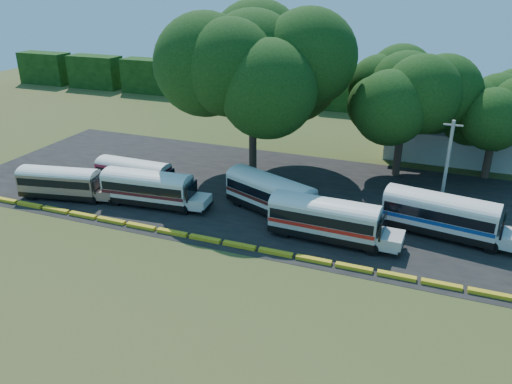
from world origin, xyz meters
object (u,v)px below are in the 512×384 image
(bus_beige, at_px, (62,181))
(bus_white_red, at_px, (327,217))
(tree_west, at_px, (253,63))
(bus_cream_west, at_px, (150,187))
(bus_red, at_px, (135,173))

(bus_beige, relative_size, bus_white_red, 0.89)
(bus_white_red, xyz_separation_m, tree_west, (-10.93, 11.65, 9.71))
(bus_beige, relative_size, bus_cream_west, 0.93)
(bus_beige, bearing_deg, bus_cream_west, -0.54)
(bus_beige, distance_m, bus_red, 6.86)
(bus_red, xyz_separation_m, bus_cream_west, (3.44, -2.87, 0.14))
(bus_cream_west, height_order, tree_west, tree_west)
(bus_red, relative_size, bus_cream_west, 0.90)
(bus_cream_west, distance_m, bus_white_red, 16.72)
(bus_beige, xyz_separation_m, bus_red, (5.21, 4.46, -0.02))
(tree_west, bearing_deg, bus_cream_west, -117.53)
(bus_beige, distance_m, tree_west, 21.64)
(bus_cream_west, height_order, bus_white_red, bus_white_red)
(bus_beige, xyz_separation_m, tree_west, (14.44, 12.69, 9.93))
(bus_beige, distance_m, bus_cream_west, 8.81)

